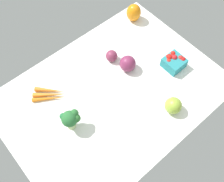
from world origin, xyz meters
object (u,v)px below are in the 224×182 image
object	(u,v)px
carrot_bunch	(50,94)
bell_pepper_orange	(134,13)
red_onion_center	(128,64)
broccoli_head	(70,119)
red_onion_near_basket	(112,56)
heirloom_tomato_green	(173,106)
berry_basket	(174,62)

from	to	relation	value
carrot_bunch	bell_pepper_orange	bearing A→B (deg)	-170.76
red_onion_center	carrot_bunch	size ratio (longest dim) A/B	0.52
red_onion_center	broccoli_head	distance (cm)	40.52
carrot_bunch	red_onion_near_basket	size ratio (longest dim) A/B	2.63
heirloom_tomato_green	carrot_bunch	bearing A→B (deg)	-48.15
broccoli_head	red_onion_near_basket	world-z (taller)	broccoli_head
red_onion_center	carrot_bunch	xyz separation A→B (cm)	(38.72, -12.56, -2.91)
bell_pepper_orange	carrot_bunch	size ratio (longest dim) A/B	0.65
bell_pepper_orange	carrot_bunch	distance (cm)	65.12
red_onion_near_basket	berry_basket	world-z (taller)	berry_basket
broccoli_head	berry_basket	bearing A→B (deg)	173.25
red_onion_center	berry_basket	bearing A→B (deg)	143.44
broccoli_head	berry_basket	distance (cm)	59.10
broccoli_head	bell_pepper_orange	bearing A→B (deg)	-155.31
carrot_bunch	berry_basket	bearing A→B (deg)	155.27
broccoli_head	heirloom_tomato_green	size ratio (longest dim) A/B	1.45
red_onion_near_basket	berry_basket	xyz separation A→B (cm)	(-21.19, 23.40, 0.21)
broccoli_head	red_onion_near_basket	bearing A→B (deg)	-156.21
red_onion_near_basket	berry_basket	distance (cm)	31.57
berry_basket	bell_pepper_orange	bearing A→B (deg)	-100.25
red_onion_center	broccoli_head	world-z (taller)	broccoli_head
carrot_bunch	berry_basket	size ratio (longest dim) A/B	1.63
red_onion_near_basket	heirloom_tomato_green	bearing A→B (deg)	93.41
bell_pepper_orange	red_onion_center	bearing A→B (deg)	42.11
berry_basket	red_onion_center	bearing A→B (deg)	-36.56
carrot_bunch	broccoli_head	bearing A→B (deg)	86.87
carrot_bunch	red_onion_near_basket	distance (cm)	36.48
heirloom_tomato_green	berry_basket	distance (cm)	25.16
carrot_bunch	heirloom_tomato_green	distance (cm)	58.05
bell_pepper_orange	broccoli_head	bearing A→B (deg)	24.69
broccoli_head	berry_basket	xyz separation A→B (cm)	(-58.56, 6.93, -3.98)
red_onion_center	red_onion_near_basket	bearing A→B (deg)	-75.71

